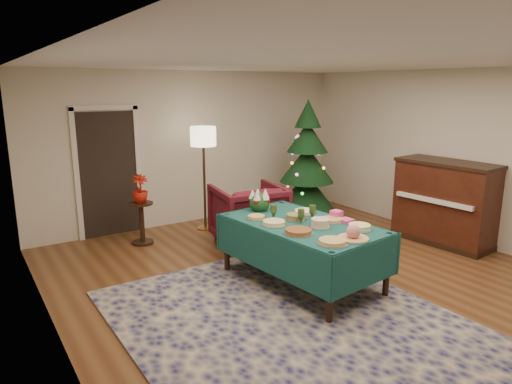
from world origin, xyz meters
TOP-DOWN VIEW (x-y plane):
  - room_shell at (0.00, 0.00)m, footprint 7.00×7.00m
  - doorway at (-1.60, 3.48)m, footprint 1.08×0.04m
  - rug at (-0.92, -0.69)m, footprint 3.23×4.22m
  - buffet_table at (-0.19, 0.23)m, footprint 1.38×2.13m
  - platter_0 at (-0.40, -0.54)m, footprint 0.34×0.34m
  - platter_1 at (-0.11, -0.56)m, footprint 0.35×0.35m
  - platter_2 at (0.20, -0.35)m, footprint 0.30×0.30m
  - platter_3 at (-0.49, -0.07)m, footprint 0.35×0.35m
  - platter_4 at (-0.12, -0.03)m, footprint 0.26×0.26m
  - platter_5 at (0.16, 0.08)m, footprint 0.31×0.31m
  - platter_6 at (-0.52, 0.36)m, footprint 0.32×0.32m
  - platter_7 at (-0.17, 0.38)m, footprint 0.28×0.28m
  - platter_8 at (0.13, 0.56)m, footprint 0.32×0.32m
  - platter_9 at (-0.55, 0.70)m, footprint 0.26×0.26m
  - goblet_0 at (-0.37, 0.57)m, footprint 0.08×0.08m
  - goblet_1 at (0.02, 0.29)m, footprint 0.08×0.08m
  - goblet_2 at (-0.21, 0.22)m, footprint 0.08×0.08m
  - napkin_stack at (0.29, -0.04)m, footprint 0.17×0.17m
  - gift_box at (0.30, 0.14)m, footprint 0.14×0.14m
  - centerpiece at (-0.30, 1.01)m, footprint 0.28×0.28m
  - armchair at (0.06, 1.85)m, footprint 1.15×1.10m
  - floor_lamp at (-0.16, 2.90)m, footprint 0.43×0.43m
  - side_table at (-1.34, 2.77)m, footprint 0.37×0.37m
  - potted_plant at (-1.34, 2.77)m, footprint 0.25×0.44m
  - christmas_tree at (1.69, 2.42)m, footprint 1.45×1.45m
  - piano at (2.66, 0.20)m, footprint 0.81×1.56m

SIDE VIEW (x-z plane):
  - rug at x=-0.92m, z-range 0.00..0.02m
  - side_table at x=-1.34m, z-range -0.01..0.66m
  - armchair at x=0.06m, z-range 0.00..1.04m
  - buffet_table at x=-0.19m, z-range 0.24..1.02m
  - piano at x=2.66m, z-range -0.01..1.29m
  - potted_plant at x=-1.34m, z-range 0.67..0.91m
  - platter_5 at x=0.16m, z-range 0.78..0.83m
  - platter_8 at x=0.13m, z-range 0.78..0.83m
  - platter_9 at x=-0.55m, z-range 0.78..0.83m
  - napkin_stack at x=0.29m, z-range 0.79..0.83m
  - platter_0 at x=-0.40m, z-range 0.78..0.83m
  - platter_3 at x=-0.49m, z-range 0.78..0.84m
  - platter_6 at x=-0.52m, z-range 0.78..0.84m
  - platter_2 at x=0.20m, z-range 0.78..0.85m
  - platter_7 at x=-0.17m, z-range 0.78..0.86m
  - platter_4 at x=-0.12m, z-range 0.78..0.89m
  - gift_box at x=0.30m, z-range 0.79..0.89m
  - platter_1 at x=-0.11m, z-range 0.77..0.94m
  - goblet_0 at x=-0.37m, z-range 0.79..0.98m
  - goblet_1 at x=0.02m, z-range 0.79..0.98m
  - goblet_2 at x=-0.21m, z-range 0.79..0.98m
  - centerpiece at x=-0.30m, z-range 0.76..1.09m
  - christmas_tree at x=1.69m, z-range -0.11..2.09m
  - doorway at x=-1.60m, z-range 0.02..2.18m
  - room_shell at x=0.00m, z-range -2.15..4.85m
  - floor_lamp at x=-0.16m, z-range 0.62..2.39m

